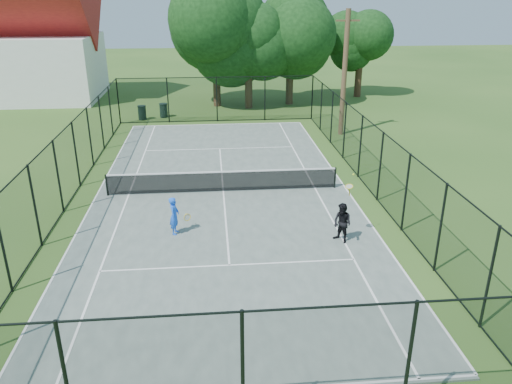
{
  "coord_description": "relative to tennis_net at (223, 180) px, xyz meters",
  "views": [
    {
      "loc": [
        -0.43,
        -20.46,
        8.32
      ],
      "look_at": [
        1.17,
        -3.0,
        1.2
      ],
      "focal_mm": 35.0,
      "sensor_mm": 36.0,
      "label": 1
    }
  ],
  "objects": [
    {
      "name": "tree_near_right",
      "position": [
        5.72,
        18.04,
        4.64
      ],
      "size": [
        5.95,
        5.95,
        8.21
      ],
      "color": "#332114",
      "rests_on": "ground"
    },
    {
      "name": "trash_bin_right",
      "position": [
        -3.73,
        14.5,
        -0.09
      ],
      "size": [
        0.58,
        0.58,
        0.97
      ],
      "color": "black",
      "rests_on": "ground"
    },
    {
      "name": "player_blue",
      "position": [
        -1.87,
        -3.92,
        0.18
      ],
      "size": [
        0.8,
        0.57,
        1.41
      ],
      "color": "blue",
      "rests_on": "tennis_court"
    },
    {
      "name": "tree_far_right",
      "position": [
        11.87,
        20.48,
        3.14
      ],
      "size": [
        4.54,
        4.54,
        6.01
      ],
      "color": "#332114",
      "rests_on": "ground"
    },
    {
      "name": "ground",
      "position": [
        0.0,
        0.0,
        -0.58
      ],
      "size": [
        120.0,
        120.0,
        0.0
      ],
      "primitive_type": "plane",
      "color": "#2D511C"
    },
    {
      "name": "tree_near_left",
      "position": [
        0.09,
        17.87,
        4.62
      ],
      "size": [
        6.48,
        6.48,
        8.45
      ],
      "color": "#332114",
      "rests_on": "ground"
    },
    {
      "name": "player_black",
      "position": [
        4.0,
        -5.12,
        0.21
      ],
      "size": [
        0.85,
        0.93,
        2.43
      ],
      "color": "black",
      "rests_on": "tennis_court"
    },
    {
      "name": "utility_pole",
      "position": [
        7.56,
        9.0,
        3.16
      ],
      "size": [
        1.4,
        0.3,
        7.36
      ],
      "color": "#4C3823",
      "rests_on": "ground"
    },
    {
      "name": "tennis_court",
      "position": [
        0.0,
        0.0,
        -0.55
      ],
      "size": [
        11.0,
        24.0,
        0.06
      ],
      "primitive_type": "cube",
      "color": "#526159",
      "rests_on": "ground"
    },
    {
      "name": "tennis_net",
      "position": [
        0.0,
        0.0,
        0.0
      ],
      "size": [
        10.08,
        0.08,
        0.95
      ],
      "color": "black",
      "rests_on": "tennis_court"
    },
    {
      "name": "tree_near_mid",
      "position": [
        2.45,
        16.89,
        3.95
      ],
      "size": [
        5.62,
        5.62,
        7.35
      ],
      "color": "#332114",
      "rests_on": "ground"
    },
    {
      "name": "trash_bin_left",
      "position": [
        -5.14,
        13.91,
        -0.09
      ],
      "size": [
        0.58,
        0.58,
        0.97
      ],
      "color": "black",
      "rests_on": "ground"
    },
    {
      "name": "fence",
      "position": [
        0.0,
        0.0,
        0.92
      ],
      "size": [
        13.1,
        26.1,
        3.0
      ],
      "color": "black",
      "rests_on": "ground"
    }
  ]
}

